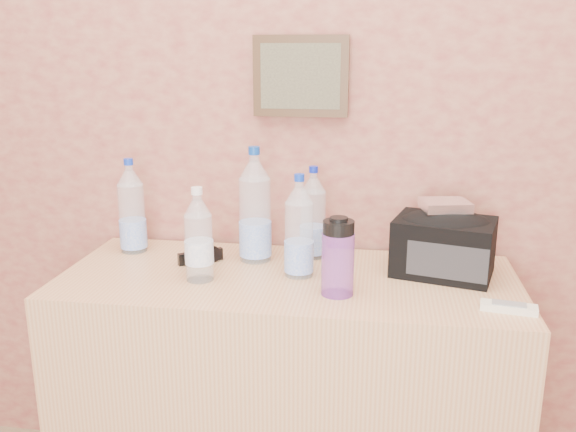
% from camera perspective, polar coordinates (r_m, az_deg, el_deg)
% --- Properties ---
extents(picture_frame, '(0.30, 0.03, 0.25)m').
position_cam_1_polar(picture_frame, '(1.96, 1.21, 12.94)').
color(picture_frame, '#382311').
rests_on(picture_frame, room_shell).
extents(dresser, '(1.34, 0.56, 0.84)m').
position_cam_1_polar(dresser, '(1.99, -0.04, -16.94)').
color(dresser, tan).
rests_on(dresser, ground).
extents(pet_large_a, '(0.08, 0.08, 0.31)m').
position_cam_1_polar(pet_large_a, '(2.05, -14.41, 0.47)').
color(pet_large_a, '#AFC2D5').
rests_on(pet_large_a, dresser).
extents(pet_large_b, '(0.10, 0.10, 0.36)m').
position_cam_1_polar(pet_large_b, '(1.89, -3.11, 0.47)').
color(pet_large_b, silver).
rests_on(pet_large_b, dresser).
extents(pet_large_c, '(0.08, 0.08, 0.29)m').
position_cam_1_polar(pet_large_c, '(1.93, 2.36, -0.13)').
color(pet_large_c, silver).
rests_on(pet_large_c, dresser).
extents(pet_large_d, '(0.08, 0.08, 0.30)m').
position_cam_1_polar(pet_large_d, '(1.76, 1.04, -1.47)').
color(pet_large_d, silver).
rests_on(pet_large_d, dresser).
extents(pet_small, '(0.08, 0.08, 0.27)m').
position_cam_1_polar(pet_small, '(1.75, -8.35, -2.22)').
color(pet_small, white).
rests_on(pet_small, dresser).
extents(nalgene_bottle, '(0.09, 0.09, 0.22)m').
position_cam_1_polar(nalgene_bottle, '(1.64, 4.69, -3.83)').
color(nalgene_bottle, purple).
rests_on(nalgene_bottle, dresser).
extents(sunglasses, '(0.15, 0.13, 0.04)m').
position_cam_1_polar(sunglasses, '(1.93, -8.19, -3.77)').
color(sunglasses, black).
rests_on(sunglasses, dresser).
extents(ac_remote, '(0.14, 0.07, 0.02)m').
position_cam_1_polar(ac_remote, '(1.66, 19.95, -8.06)').
color(ac_remote, white).
rests_on(ac_remote, dresser).
extents(toiletry_bag, '(0.32, 0.26, 0.19)m').
position_cam_1_polar(toiletry_bag, '(1.85, 14.38, -2.47)').
color(toiletry_bag, black).
rests_on(toiletry_bag, dresser).
extents(foil_packet, '(0.15, 0.14, 0.03)m').
position_cam_1_polar(foil_packet, '(1.84, 14.49, 0.98)').
color(foil_packet, silver).
rests_on(foil_packet, toiletry_bag).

